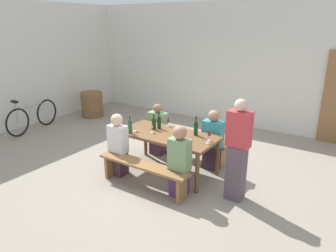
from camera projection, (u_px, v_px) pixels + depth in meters
ground_plane at (168, 171)px, 5.92m from camera, size 24.00×24.00×0.00m
back_wall at (243, 65)px, 8.17m from camera, size 14.00×0.20×3.20m
side_wall at (11, 67)px, 7.96m from camera, size 0.20×7.41×3.20m
tasting_table at (168, 138)px, 5.71m from camera, size 1.81×0.89×0.75m
bench_near at (143, 169)px, 5.23m from camera, size 1.71×0.30×0.45m
bench_far at (188, 142)px, 6.40m from camera, size 1.71×0.30×0.45m
wine_bottle_0 at (130, 126)px, 5.69m from camera, size 0.07×0.07×0.33m
wine_bottle_1 at (159, 122)px, 5.93m from camera, size 0.07×0.07×0.34m
wine_bottle_2 at (196, 128)px, 5.58m from camera, size 0.07×0.07×0.35m
wine_bottle_3 at (154, 123)px, 5.89m from camera, size 0.08×0.08×0.30m
wine_glass_0 at (209, 134)px, 5.31m from camera, size 0.07×0.07×0.18m
wine_glass_1 at (135, 125)px, 5.78m from camera, size 0.08×0.08×0.17m
wine_glass_2 at (207, 136)px, 5.21m from camera, size 0.07×0.07×0.17m
wine_glass_3 at (168, 120)px, 6.07m from camera, size 0.07×0.07×0.19m
wine_glass_4 at (152, 126)px, 5.72m from camera, size 0.06×0.06×0.18m
seated_guest_near_0 at (118, 146)px, 5.64m from camera, size 0.34×0.24×1.16m
seated_guest_near_1 at (179, 162)px, 4.94m from camera, size 0.34×0.24×1.18m
seated_guest_far_0 at (158, 131)px, 6.58m from camera, size 0.40×0.24×1.09m
seated_guest_far_1 at (212, 141)px, 5.89m from camera, size 0.38×0.24×1.15m
standing_host at (237, 152)px, 4.78m from camera, size 0.36×0.24×1.63m
wine_barrel at (92, 104)px, 9.26m from camera, size 0.66×0.66×0.73m
parked_bicycle_0 at (33, 117)px, 8.04m from camera, size 0.38×1.66×0.90m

